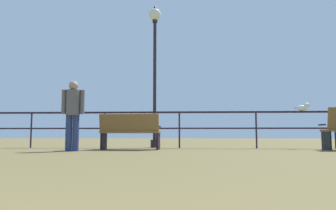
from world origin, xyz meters
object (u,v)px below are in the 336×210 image
person_by_bench (73,111)px  seagull_on_rail (303,107)px  bench_near_left (130,130)px  lamppost_center (155,52)px

person_by_bench → seagull_on_rail: (5.65, 1.64, 0.19)m
bench_near_left → person_by_bench: bearing=-148.3°
bench_near_left → lamppost_center: size_ratio=0.35×
lamppost_center → person_by_bench: size_ratio=2.64×
seagull_on_rail → person_by_bench: bearing=-163.9°
bench_near_left → person_by_bench: (-1.17, -0.72, 0.43)m
person_by_bench → seagull_on_rail: bearing=16.1°
lamppost_center → person_by_bench: (-1.65, -2.00, -1.85)m
lamppost_center → person_by_bench: bearing=-129.5°
lamppost_center → person_by_bench: 3.18m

